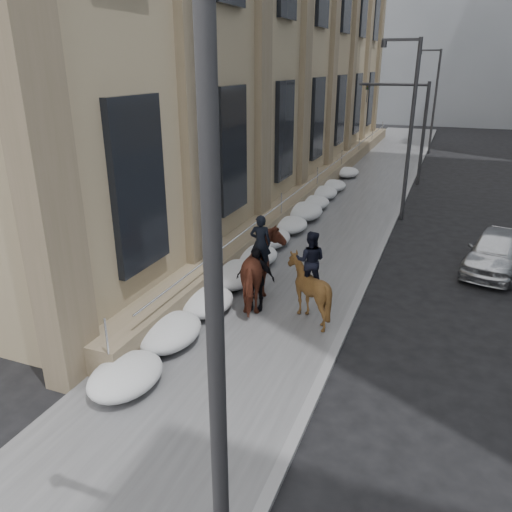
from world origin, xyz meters
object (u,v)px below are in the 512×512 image
(mounted_horse_right, at_px, (309,284))
(car_silver, at_px, (496,251))
(mounted_horse_left, at_px, (263,269))
(pedestrian, at_px, (255,279))

(mounted_horse_right, height_order, car_silver, mounted_horse_right)
(mounted_horse_left, bearing_deg, car_silver, -152.01)
(mounted_horse_left, xyz_separation_m, mounted_horse_right, (1.50, -0.34, -0.08))
(mounted_horse_right, distance_m, pedestrian, 1.60)
(mounted_horse_right, bearing_deg, mounted_horse_left, -20.95)
(mounted_horse_left, distance_m, pedestrian, 0.42)
(mounted_horse_right, bearing_deg, car_silver, -138.56)
(pedestrian, distance_m, car_silver, 9.15)
(car_silver, bearing_deg, mounted_horse_left, -126.56)
(pedestrian, relative_size, car_silver, 0.45)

